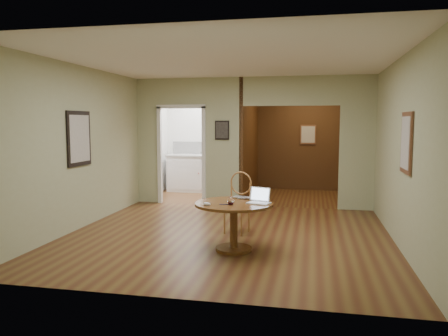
% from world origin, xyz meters
% --- Properties ---
extents(floor, '(5.00, 5.00, 0.00)m').
position_xyz_m(floor, '(0.00, 0.00, 0.00)').
color(floor, '#4F2816').
rests_on(floor, ground).
extents(room_shell, '(5.20, 7.50, 5.00)m').
position_xyz_m(room_shell, '(-0.47, 3.10, 1.29)').
color(room_shell, white).
rests_on(room_shell, ground).
extents(dining_table, '(1.07, 1.07, 0.67)m').
position_xyz_m(dining_table, '(0.24, -0.74, 0.50)').
color(dining_table, brown).
rests_on(dining_table, ground).
extents(chair, '(0.51, 0.51, 0.98)m').
position_xyz_m(chair, '(0.13, 0.27, 0.54)').
color(chair, '#A36139').
rests_on(chair, ground).
extents(open_laptop, '(0.34, 0.34, 0.21)m').
position_xyz_m(open_laptop, '(0.58, -0.68, 0.73)').
color(open_laptop, white).
rests_on(open_laptop, dining_table).
extents(closed_laptop, '(0.38, 0.29, 0.03)m').
position_xyz_m(closed_laptop, '(0.33, -0.45, 0.68)').
color(closed_laptop, '#BBBBC0').
rests_on(closed_laptop, dining_table).
extents(mouse, '(0.12, 0.09, 0.04)m').
position_xyz_m(mouse, '(-0.07, -1.02, 0.69)').
color(mouse, white).
rests_on(mouse, dining_table).
extents(wine_glass, '(0.09, 0.09, 0.11)m').
position_xyz_m(wine_glass, '(0.23, -0.90, 0.72)').
color(wine_glass, white).
rests_on(wine_glass, dining_table).
extents(pen, '(0.14, 0.04, 0.01)m').
position_xyz_m(pen, '(0.15, -0.90, 0.67)').
color(pen, navy).
rests_on(pen, dining_table).
extents(kitchen_cabinet, '(2.06, 0.60, 0.94)m').
position_xyz_m(kitchen_cabinet, '(-1.35, 4.20, 0.47)').
color(kitchen_cabinet, white).
rests_on(kitchen_cabinet, ground).
extents(grocery_bag, '(0.36, 0.32, 0.33)m').
position_xyz_m(grocery_bag, '(-1.13, 4.20, 1.10)').
color(grocery_bag, beige).
rests_on(grocery_bag, kitchen_cabinet).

